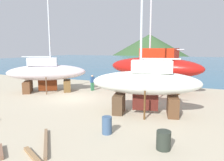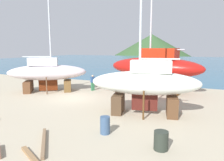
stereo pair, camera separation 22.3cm
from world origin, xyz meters
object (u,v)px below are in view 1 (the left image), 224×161
sailboat_far_slipway (47,72)px  sailboat_mid_port (146,83)px  sailboat_small_center (154,67)px  barrel_ochre (107,125)px  worker (92,82)px  barrel_rust_mid (164,140)px

sailboat_far_slipway → sailboat_mid_port: sailboat_mid_port is taller
sailboat_small_center → sailboat_mid_port: sailboat_small_center is taller
sailboat_mid_port → barrel_ochre: size_ratio=14.59×
sailboat_far_slipway → barrel_ochre: sailboat_far_slipway is taller
sailboat_far_slipway → sailboat_mid_port: (11.25, -3.44, 0.15)m
sailboat_far_slipway → worker: bearing=-3.3°
worker → barrel_rust_mid: 14.00m
worker → sailboat_far_slipway: bearing=-119.9°
worker → sailboat_small_center: bearing=50.7°
sailboat_small_center → worker: sailboat_small_center is taller
sailboat_far_slipway → sailboat_mid_port: 11.76m
sailboat_small_center → barrel_ochre: bearing=98.8°
sailboat_far_slipway → worker: 4.81m
sailboat_mid_port → worker: 9.36m
barrel_rust_mid → sailboat_mid_port: bearing=112.7°
sailboat_far_slipway → barrel_rust_mid: (13.23, -8.17, -1.60)m
barrel_rust_mid → barrel_ochre: 3.13m
sailboat_mid_port → barrel_rust_mid: (1.98, -4.73, -1.76)m
sailboat_small_center → sailboat_far_slipway: size_ratio=1.47×
sailboat_small_center → sailboat_far_slipway: bearing=33.7°
barrel_rust_mid → barrel_ochre: barrel_ochre is taller
worker → barrel_ochre: worker is taller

